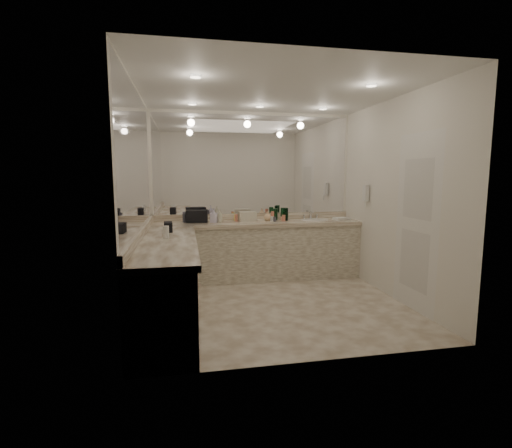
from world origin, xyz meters
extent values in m
plane|color=beige|center=(0.00, 0.00, 0.00)|extent=(3.20, 3.20, 0.00)
plane|color=white|center=(0.00, 0.00, 2.60)|extent=(3.20, 3.20, 0.00)
cube|color=white|center=(0.00, 1.50, 1.30)|extent=(3.20, 0.02, 2.60)
cube|color=white|center=(-1.60, 0.00, 1.30)|extent=(0.02, 3.00, 2.60)
cube|color=white|center=(1.60, 0.00, 1.30)|extent=(0.02, 3.00, 2.60)
cube|color=silver|center=(0.00, 1.20, 0.42)|extent=(3.20, 0.60, 0.84)
cube|color=#EEE2CC|center=(0.00, 1.19, 0.87)|extent=(3.20, 0.64, 0.06)
cube|color=silver|center=(-1.30, -0.30, 0.42)|extent=(0.60, 2.40, 0.84)
cube|color=#EEE2CC|center=(-1.29, -0.30, 0.87)|extent=(0.64, 2.42, 0.06)
cube|color=#EEE2CC|center=(0.00, 1.48, 0.95)|extent=(3.20, 0.04, 0.10)
cube|color=#EEE2CC|center=(-1.58, 0.00, 0.95)|extent=(0.04, 3.00, 0.10)
cube|color=white|center=(0.00, 1.49, 1.77)|extent=(3.12, 0.01, 1.55)
cube|color=white|center=(-1.59, 0.00, 1.77)|extent=(0.01, 2.92, 1.55)
cylinder|color=white|center=(0.95, 1.20, 0.90)|extent=(0.44, 0.44, 0.03)
cube|color=silver|center=(0.95, 1.41, 0.97)|extent=(0.24, 0.16, 0.14)
cube|color=white|center=(1.56, 0.70, 1.35)|extent=(0.06, 0.10, 0.24)
cube|color=white|center=(1.59, -0.50, 1.05)|extent=(0.02, 0.82, 2.10)
cube|color=black|center=(-0.91, 1.24, 0.99)|extent=(0.33, 0.23, 0.18)
cube|color=black|center=(-1.30, 0.38, 0.96)|extent=(0.12, 0.23, 0.12)
cube|color=beige|center=(-0.14, 1.24, 0.98)|extent=(0.28, 0.19, 0.15)
cube|color=white|center=(1.38, 1.13, 0.92)|extent=(0.28, 0.22, 0.04)
cylinder|color=white|center=(-1.30, -0.15, 0.97)|extent=(0.06, 0.06, 0.15)
imported|color=beige|center=(-0.56, 1.21, 1.00)|extent=(0.10, 0.10, 0.20)
imported|color=white|center=(-0.66, 1.19, 1.01)|extent=(0.12, 0.12, 0.22)
imported|color=beige|center=(0.19, 1.27, 0.98)|extent=(0.15, 0.15, 0.15)
cylinder|color=#124F25|center=(0.44, 1.29, 1.00)|extent=(0.06, 0.06, 0.20)
cylinder|color=#124F25|center=(0.34, 1.35, 0.99)|extent=(0.07, 0.07, 0.18)
cylinder|color=#124F25|center=(0.48, 1.22, 1.00)|extent=(0.07, 0.07, 0.20)
cylinder|color=#124F25|center=(0.47, 1.24, 1.00)|extent=(0.07, 0.07, 0.19)
cylinder|color=#E57F66|center=(-0.31, 1.26, 0.96)|extent=(0.04, 0.04, 0.11)
cylinder|color=white|center=(0.24, 1.18, 0.94)|extent=(0.05, 0.05, 0.08)
cylinder|color=#F2D84C|center=(-0.30, 1.35, 0.95)|extent=(0.05, 0.05, 0.10)
cylinder|color=#3F3F4C|center=(-1.10, 1.28, 0.96)|extent=(0.05, 0.05, 0.13)
cylinder|color=#E0B28C|center=(0.41, 1.24, 0.93)|extent=(0.05, 0.05, 0.06)
cylinder|color=#3F3F4C|center=(0.27, 1.13, 0.94)|extent=(0.04, 0.04, 0.08)
cylinder|color=#E0B28C|center=(-0.65, 1.22, 0.94)|extent=(0.05, 0.05, 0.09)
cylinder|color=#E57F66|center=(0.27, 1.28, 0.97)|extent=(0.05, 0.05, 0.15)
cylinder|color=#E57F66|center=(0.43, 1.19, 0.95)|extent=(0.06, 0.06, 0.09)
camera|label=1|loc=(-1.09, -4.39, 1.60)|focal=26.00mm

